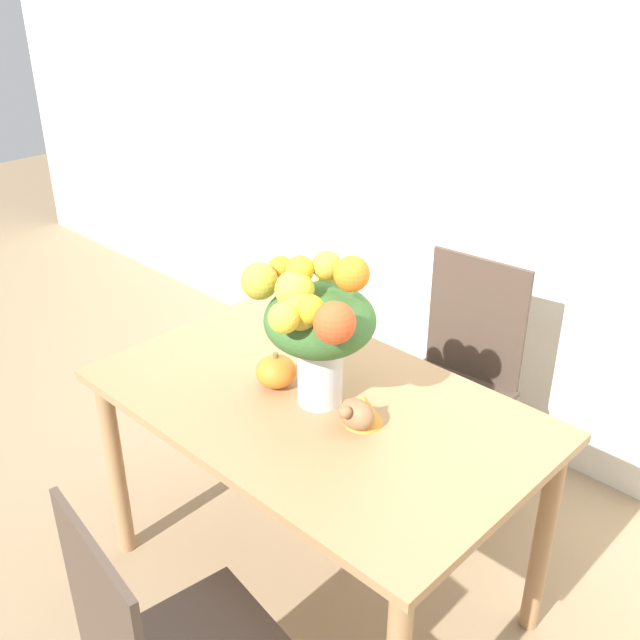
% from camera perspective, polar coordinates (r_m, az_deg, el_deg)
% --- Properties ---
extents(ground_plane, '(12.00, 12.00, 0.00)m').
position_cam_1_polar(ground_plane, '(2.79, -0.29, -19.37)').
color(ground_plane, '#8E7556').
extents(wall_back, '(8.00, 0.06, 2.70)m').
position_cam_1_polar(wall_back, '(3.01, 16.84, 13.16)').
color(wall_back, silver).
rests_on(wall_back, ground_plane).
extents(dining_table, '(1.37, 0.84, 0.77)m').
position_cam_1_polar(dining_table, '(2.35, -0.33, -8.25)').
color(dining_table, '#9E754C').
rests_on(dining_table, ground_plane).
extents(flower_vase, '(0.42, 0.40, 0.49)m').
position_cam_1_polar(flower_vase, '(2.14, -0.22, -0.07)').
color(flower_vase, silver).
rests_on(flower_vase, dining_table).
extents(pumpkin, '(0.13, 0.13, 0.12)m').
position_cam_1_polar(pumpkin, '(2.34, -3.37, -3.92)').
color(pumpkin, orange).
rests_on(pumpkin, dining_table).
extents(turkey_figurine, '(0.12, 0.16, 0.10)m').
position_cam_1_polar(turkey_figurine, '(2.16, 3.09, -6.95)').
color(turkey_figurine, '#936642').
rests_on(turkey_figurine, dining_table).
extents(dining_chair_near_window, '(0.46, 0.46, 0.97)m').
position_cam_1_polar(dining_chair_near_window, '(2.93, 10.29, -4.63)').
color(dining_chair_near_window, '#47382D').
rests_on(dining_chair_near_window, ground_plane).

